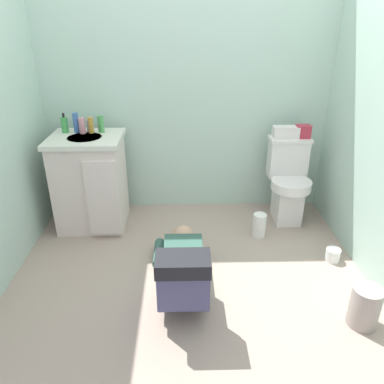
% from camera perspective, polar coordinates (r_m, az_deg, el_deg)
% --- Properties ---
extents(ground_plane, '(3.05, 2.93, 0.04)m').
position_cam_1_polar(ground_plane, '(2.95, -0.54, -10.87)').
color(ground_plane, tan).
extents(wall_back, '(2.71, 0.08, 2.40)m').
position_cam_1_polar(wall_back, '(3.42, -0.89, 16.60)').
color(wall_back, '#AFCFBE').
rests_on(wall_back, ground_plane).
extents(toilet, '(0.36, 0.46, 0.75)m').
position_cam_1_polar(toilet, '(3.47, 14.46, 1.57)').
color(toilet, silver).
rests_on(toilet, ground_plane).
extents(vanity_cabinet, '(0.60, 0.53, 0.82)m').
position_cam_1_polar(vanity_cabinet, '(3.36, -15.19, 1.59)').
color(vanity_cabinet, silver).
rests_on(vanity_cabinet, ground_plane).
extents(faucet, '(0.02, 0.02, 0.10)m').
position_cam_1_polar(faucet, '(3.35, -15.58, 9.70)').
color(faucet, silver).
rests_on(faucet, vanity_cabinet).
extents(person_plumber, '(0.38, 1.06, 0.52)m').
position_cam_1_polar(person_plumber, '(2.58, -1.45, -11.44)').
color(person_plumber, '#33594C').
rests_on(person_plumber, ground_plane).
extents(tissue_box, '(0.22, 0.11, 0.10)m').
position_cam_1_polar(tissue_box, '(3.40, 14.13, 8.87)').
color(tissue_box, silver).
rests_on(tissue_box, toilet).
extents(toiletry_bag, '(0.12, 0.09, 0.11)m').
position_cam_1_polar(toiletry_bag, '(3.44, 16.58, 8.86)').
color(toiletry_bag, '#B22D3F').
rests_on(toiletry_bag, toilet).
extents(soap_dispenser, '(0.06, 0.06, 0.17)m').
position_cam_1_polar(soap_dispenser, '(3.37, -18.87, 9.71)').
color(soap_dispenser, green).
rests_on(soap_dispenser, vanity_cabinet).
extents(bottle_blue, '(0.05, 0.05, 0.17)m').
position_cam_1_polar(bottle_blue, '(3.34, -17.28, 10.05)').
color(bottle_blue, '#406BB2').
rests_on(bottle_blue, vanity_cabinet).
extents(bottle_pink, '(0.05, 0.05, 0.13)m').
position_cam_1_polar(bottle_pink, '(3.30, -16.45, 9.69)').
color(bottle_pink, pink).
rests_on(bottle_pink, vanity_cabinet).
extents(bottle_amber, '(0.04, 0.04, 0.13)m').
position_cam_1_polar(bottle_amber, '(3.29, -15.19, 9.81)').
color(bottle_amber, gold).
rests_on(bottle_amber, vanity_cabinet).
extents(bottle_green, '(0.05, 0.05, 0.14)m').
position_cam_1_polar(bottle_green, '(3.30, -13.73, 10.04)').
color(bottle_green, '#499C52').
rests_on(bottle_green, vanity_cabinet).
extents(trash_can, '(0.18, 0.18, 0.27)m').
position_cam_1_polar(trash_can, '(2.58, 24.86, -15.59)').
color(trash_can, '#9E928B').
rests_on(trash_can, ground_plane).
extents(paper_towel_roll, '(0.11, 0.11, 0.21)m').
position_cam_1_polar(paper_towel_roll, '(3.24, 10.24, -5.01)').
color(paper_towel_roll, white).
rests_on(paper_towel_roll, ground_plane).
extents(toilet_paper_roll, '(0.11, 0.11, 0.10)m').
position_cam_1_polar(toilet_paper_roll, '(3.12, 20.70, -8.95)').
color(toilet_paper_roll, white).
rests_on(toilet_paper_roll, ground_plane).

